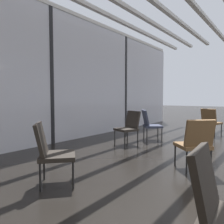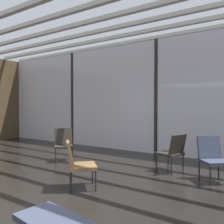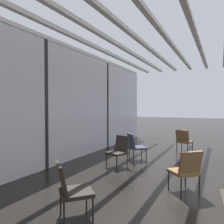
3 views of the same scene
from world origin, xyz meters
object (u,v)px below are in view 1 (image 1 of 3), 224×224
at_px(parked_airplane, 4,78).
at_px(lounge_chair_0, 210,120).
at_px(lounge_chair_2, 51,150).
at_px(lounge_chair_4, 150,123).
at_px(lounge_chair_6, 129,126).
at_px(lounge_chair_1, 195,141).

height_order(parked_airplane, lounge_chair_0, parked_airplane).
bearing_deg(lounge_chair_2, lounge_chair_4, -41.58).
height_order(parked_airplane, lounge_chair_4, parked_airplane).
bearing_deg(lounge_chair_2, lounge_chair_6, -36.77).
distance_m(lounge_chair_1, lounge_chair_6, 2.26).
relative_size(lounge_chair_1, lounge_chair_2, 1.00).
xyz_separation_m(lounge_chair_0, lounge_chair_1, (-3.76, -0.61, 0.00)).
bearing_deg(lounge_chair_4, lounge_chair_6, 129.48).
distance_m(parked_airplane, lounge_chair_4, 7.77).
bearing_deg(parked_airplane, lounge_chair_2, -113.27).
distance_m(lounge_chair_0, lounge_chair_2, 5.62).
xyz_separation_m(lounge_chair_1, lounge_chair_6, (1.08, 1.98, 0.00)).
bearing_deg(lounge_chair_0, lounge_chair_6, 78.64).
xyz_separation_m(lounge_chair_0, lounge_chair_6, (-2.69, 1.37, 0.00)).
bearing_deg(lounge_chair_1, lounge_chair_6, -74.20).
bearing_deg(lounge_chair_1, lounge_chair_0, -126.48).
bearing_deg(parked_airplane, lounge_chair_4, -87.75).
bearing_deg(parked_airplane, lounge_chair_0, -76.41).
bearing_deg(lounge_chair_0, parked_airplane, 29.26).
relative_size(lounge_chair_2, lounge_chair_4, 1.00).
xyz_separation_m(lounge_chair_0, lounge_chair_4, (-1.83, 1.21, 0.00)).
distance_m(lounge_chair_1, lounge_chair_2, 2.30).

